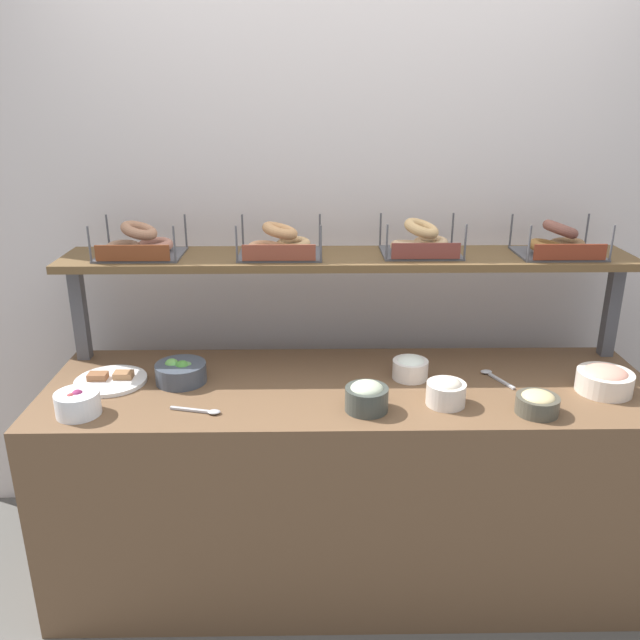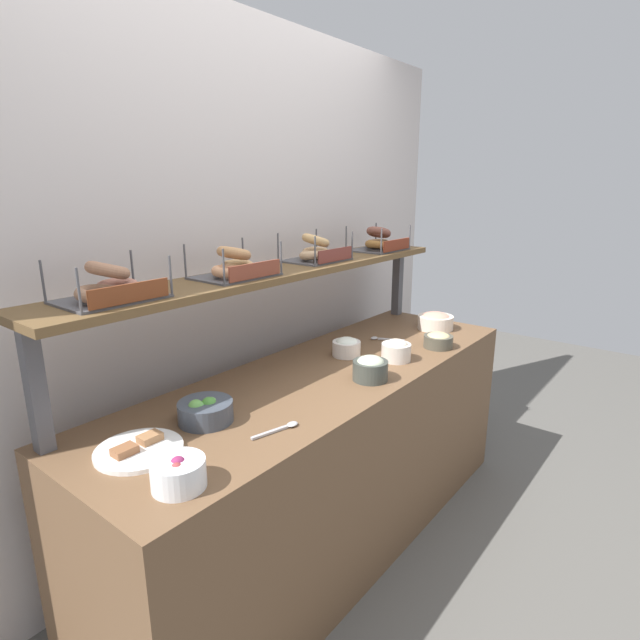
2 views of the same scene
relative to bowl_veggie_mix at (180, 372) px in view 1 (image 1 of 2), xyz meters
The scene contains 20 objects.
ground_plane 1.10m from the bowl_veggie_mix, ahead, with size 8.00×8.00×0.00m, color #595651.
back_wall 0.88m from the bowl_veggie_mix, 38.93° to the left, with size 3.47×0.06×2.40m, color beige.
deli_counter 0.79m from the bowl_veggie_mix, ahead, with size 2.27×0.70×0.85m, color brown.
shelf_riser_left 0.52m from the bowl_veggie_mix, 151.60° to the left, with size 0.05×0.05×0.40m, color #4C4C51.
shelf_riser_right 1.74m from the bowl_veggie_mix, ahead, with size 0.05×0.05×0.40m, color #4C4C51.
upper_shelf 0.78m from the bowl_veggie_mix, 20.28° to the left, with size 2.23×0.32×0.03m, color brown.
bowl_veggie_mix is the anchor object (origin of this frame).
bowl_cream_cheese 0.87m from the bowl_veggie_mix, ahead, with size 0.14×0.14×0.09m.
bowl_hummus 1.29m from the bowl_veggie_mix, 12.05° to the right, with size 0.15×0.15×0.08m.
bowl_potato_salad 0.98m from the bowl_veggie_mix, 11.70° to the right, with size 0.14×0.14×0.10m.
bowl_lox_spread 1.56m from the bowl_veggie_mix, ahead, with size 0.20×0.20×0.10m.
bowl_tuna_salad 0.72m from the bowl_veggie_mix, 19.23° to the right, with size 0.15×0.15×0.11m.
bowl_beet_salad 0.39m from the bowl_veggie_mix, 139.54° to the right, with size 0.15×0.15×0.09m.
serving_plate_white 0.26m from the bowl_veggie_mix, behind, with size 0.27×0.27×0.04m.
serving_spoon_near_plate 1.19m from the bowl_veggie_mix, ahead, with size 0.09×0.16×0.01m.
serving_spoon_by_edge 0.28m from the bowl_veggie_mix, 64.04° to the right, with size 0.18×0.06×0.01m.
bagel_basket_everything 0.52m from the bowl_veggie_mix, 126.02° to the left, with size 0.32×0.26×0.14m.
bagel_basket_sesame 0.62m from the bowl_veggie_mix, 31.79° to the left, with size 0.32×0.26×0.14m.
bagel_basket_plain 1.05m from the bowl_veggie_mix, 15.12° to the left, with size 0.30×0.26×0.14m.
bagel_basket_cinnamon_raisin 1.54m from the bowl_veggie_mix, ahead, with size 0.32×0.25×0.14m.
Camera 1 is at (-0.15, -2.18, 1.89)m, focal length 36.02 mm.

